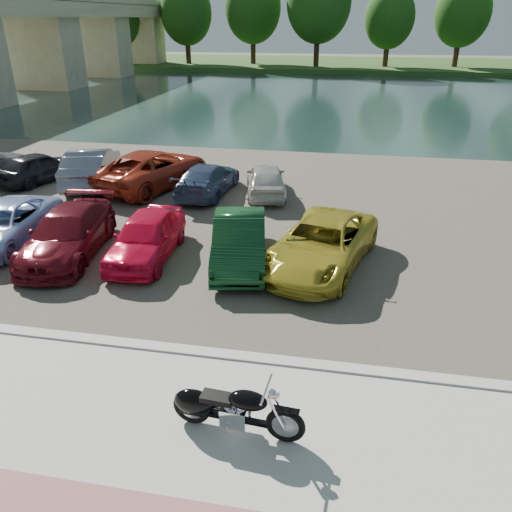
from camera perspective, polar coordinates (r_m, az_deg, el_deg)
The scene contains 19 objects.
ground at distance 9.28m, azimuth -5.52°, elevation -19.10°, with size 200.00×200.00×0.00m, color #595447.
promenade at distance 8.60m, azimuth -7.47°, elevation -23.42°, with size 60.00×6.00×0.10m, color #B3B0A9.
kerb at distance 10.70m, azimuth -2.62°, elevation -11.45°, with size 60.00×0.30×0.14m, color #B3B0A9.
parking_lot at distance 18.58m, azimuth 3.58°, elevation 5.13°, with size 60.00×18.00×0.04m, color #3F3B33.
river at distance 46.79m, azimuth 8.27°, elevation 17.39°, with size 120.00×40.00×0.00m, color #182C2B.
far_bank at distance 78.57m, azimuth 9.59°, elevation 20.78°, with size 120.00×24.00×0.60m, color #234819.
bridge at distance 56.05m, azimuth -23.86°, elevation 22.67°, with size 7.00×56.00×8.55m.
far_trees at distance 72.13m, azimuth 13.71°, elevation 25.78°, with size 70.25×10.68×12.52m.
motorcycle at distance 8.81m, azimuth -3.55°, elevation -16.94°, with size 2.33×0.75×1.05m.
car_2 at distance 17.43m, azimuth -26.98°, elevation 3.18°, with size 2.11×4.57×1.27m, color #A0B9E8.
car_3 at distance 15.84m, azimuth -20.72°, elevation 2.40°, with size 1.88×4.62×1.34m, color #5A0C17.
car_4 at distance 14.98m, azimuth -12.43°, elevation 2.22°, with size 1.58×3.94×1.34m, color red.
car_5 at distance 14.31m, azimuth -1.90°, elevation 1.77°, with size 1.46×4.17×1.37m, color #103A1B.
car_6 at distance 14.21m, azimuth 7.47°, elevation 1.37°, with size 2.28×4.95×1.38m, color gold.
car_8 at distance 23.74m, azimuth -23.60°, elevation 9.32°, with size 1.53×3.81×1.30m, color black.
car_9 at distance 22.55m, azimuth -18.27°, elevation 9.71°, with size 1.63×4.67×1.54m, color slate.
car_10 at distance 21.56m, azimuth -11.77°, elevation 9.75°, with size 2.54×5.51×1.53m, color #A5311B.
car_11 at distance 20.32m, azimuth -5.55°, elevation 8.75°, with size 1.71×4.21×1.22m, color #344365.
car_12 at distance 20.10m, azimuth 1.14°, elevation 8.75°, with size 1.50×3.73×1.27m, color #BBBDB7.
Camera 1 is at (2.02, -6.29, 6.52)m, focal length 35.00 mm.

